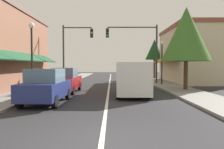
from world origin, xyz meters
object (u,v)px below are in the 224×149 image
Objects in this scene: parked_car_nearest_left at (46,86)px; street_lamp_right_mid at (162,55)px; traffic_signal_left_corner at (73,45)px; street_lamp_left_near at (32,46)px; tree_right_far at (155,50)px; parked_car_second_left at (65,80)px; tree_right_near at (186,34)px; traffic_signal_mast_arm at (140,44)px; van_in_lane at (132,78)px.

parked_car_nearest_left is 0.98× the size of street_lamp_right_mid.
traffic_signal_left_corner is 9.11m from street_lamp_right_mid.
street_lamp_left_near is 0.83× the size of tree_right_far.
parked_car_nearest_left and parked_car_second_left have the same top height.
street_lamp_right_mid is 0.67× the size of tree_right_near.
street_lamp_left_near is (-1.73, -1.77, 2.26)m from parked_car_second_left.
parked_car_nearest_left is at bearing -118.60° from traffic_signal_mast_arm.
street_lamp_left_near reaches higher than parked_car_second_left.
van_in_lane is 7.71m from street_lamp_right_mid.
traffic_signal_left_corner reaches higher than tree_right_far.
parked_car_second_left is at bearing -173.78° from tree_right_near.
parked_car_second_left is 0.89× the size of street_lamp_left_near.
traffic_signal_left_corner is at bearing 146.86° from tree_right_near.
traffic_signal_mast_arm is 6.88m from traffic_signal_left_corner.
parked_car_second_left is at bearing -121.35° from tree_right_far.
parked_car_nearest_left is at bearing -86.50° from traffic_signal_left_corner.
street_lamp_right_mid is 0.76× the size of tree_right_far.
tree_right_far is (0.38, 14.31, -0.15)m from tree_right_near.
van_in_lane reaches higher than parked_car_nearest_left.
street_lamp_left_near is (-1.73, 2.79, 2.26)m from parked_car_nearest_left.
parked_car_second_left is 0.98× the size of street_lamp_right_mid.
tree_right_far is at bearing 59.67° from parked_car_second_left.
parked_car_nearest_left is at bearing -145.65° from van_in_lane.
van_in_lane is 0.85× the size of traffic_signal_left_corner.
parked_car_nearest_left is at bearing -115.15° from tree_right_far.
parked_car_nearest_left is 0.74× the size of tree_right_far.
van_in_lane is 0.86× the size of traffic_signal_mast_arm.
traffic_signal_mast_arm reaches higher than parked_car_second_left.
traffic_signal_mast_arm is at bearing 48.53° from parked_car_second_left.
parked_car_nearest_left is 5.52m from van_in_lane.
tree_right_near reaches higher than street_lamp_right_mid.
street_lamp_left_near is at bearing -132.88° from traffic_signal_mast_arm.
traffic_signal_left_corner reaches higher than van_in_lane.
traffic_signal_mast_arm reaches higher than street_lamp_left_near.
tree_right_far is at bearing 38.57° from traffic_signal_left_corner.
street_lamp_left_near is at bearing -133.30° from parked_car_second_left.
traffic_signal_mast_arm is (1.53, 8.22, 2.97)m from van_in_lane.
parked_car_second_left is 7.96m from traffic_signal_left_corner.
parked_car_second_left is 18.19m from tree_right_far.
tree_right_near is at bearing -91.51° from tree_right_far.
parked_car_second_left is at bearing -132.49° from traffic_signal_mast_arm.
parked_car_nearest_left is 12.77m from street_lamp_right_mid.
van_in_lane is 10.69m from traffic_signal_left_corner.
parked_car_second_left is at bearing 45.68° from street_lamp_left_near.
van_in_lane is at bearing 2.14° from street_lamp_left_near.
traffic_signal_mast_arm reaches higher than street_lamp_right_mid.
street_lamp_right_mid is at bearing 35.22° from street_lamp_left_near.
van_in_lane is 8.88m from traffic_signal_mast_arm.
traffic_signal_mast_arm is 1.43× the size of street_lamp_right_mid.
traffic_signal_mast_arm is 11.59m from street_lamp_left_near.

